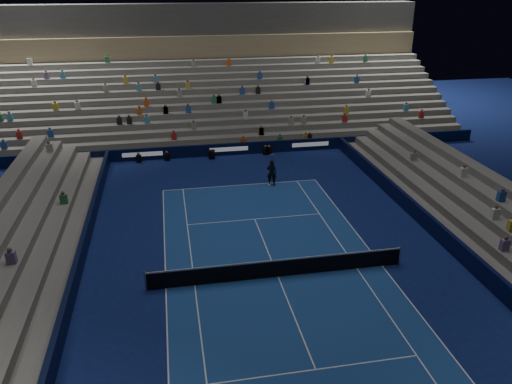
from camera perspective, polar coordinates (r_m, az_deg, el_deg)
The scene contains 9 objects.
ground at distance 24.72m, azimuth 2.57°, elevation -9.78°, with size 90.00×90.00×0.00m, color #0E1954.
court_surface at distance 24.72m, azimuth 2.57°, elevation -9.77°, with size 10.97×23.77×0.01m, color navy.
sponsor_barrier_far at distance 41.01m, azimuth -3.19°, elevation 4.98°, with size 44.00×0.25×1.00m, color black.
sponsor_barrier_east at distance 28.02m, azimuth 22.43°, elevation -6.21°, with size 0.25×37.00×1.00m, color #080D32.
sponsor_barrier_west at distance 24.46m, azimuth -20.56°, elevation -10.48°, with size 0.25×37.00×1.00m, color black.
grandstand_main at distance 49.28m, azimuth -4.74°, elevation 11.59°, with size 44.00×15.20×11.20m.
tennis_net at distance 24.44m, azimuth 2.59°, elevation -8.80°, with size 12.90×0.10×1.10m.
tennis_player at distance 34.72m, azimuth 1.83°, elevation 2.26°, with size 0.69×0.46×1.90m, color black.
broadcast_camera at distance 40.38m, azimuth -5.15°, elevation 4.36°, with size 0.57×0.99×0.65m.
Camera 1 is at (-4.82, -20.06, 13.61)m, focal length 34.51 mm.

